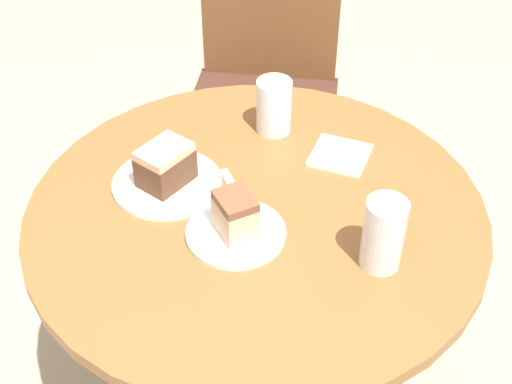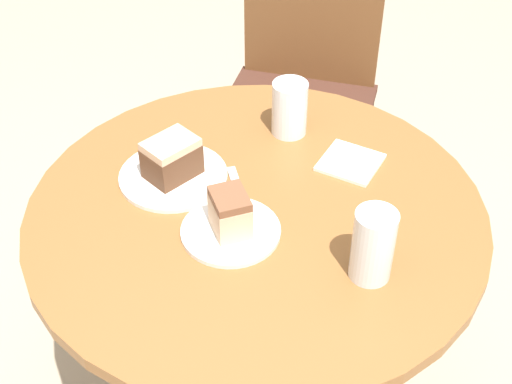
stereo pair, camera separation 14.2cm
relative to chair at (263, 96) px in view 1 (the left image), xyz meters
name	(u,v)px [view 1 (the left image)]	position (x,y,z in m)	size (l,w,h in m)	color
table	(256,277)	(0.08, -0.87, 0.08)	(0.94, 0.94, 0.77)	brown
chair	(263,96)	(0.00, 0.00, 0.00)	(0.48, 0.48, 0.88)	brown
plate_near	(236,233)	(0.05, -0.95, 0.30)	(0.20, 0.20, 0.01)	white
plate_far	(167,183)	(-0.11, -0.82, 0.30)	(0.23, 0.23, 0.01)	white
cake_slice_near	(236,215)	(0.05, -0.95, 0.34)	(0.10, 0.11, 0.09)	beige
cake_slice_far	(165,165)	(-0.11, -0.82, 0.34)	(0.13, 0.13, 0.09)	brown
glass_lemonade	(383,238)	(0.33, -1.00, 0.35)	(0.08, 0.08, 0.15)	beige
glass_water	(274,108)	(0.09, -0.59, 0.35)	(0.08, 0.08, 0.13)	silver
napkin_stack	(340,155)	(0.25, -0.68, 0.29)	(0.15, 0.15, 0.01)	white
fork	(236,193)	(0.04, -0.83, 0.29)	(0.09, 0.16, 0.00)	silver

